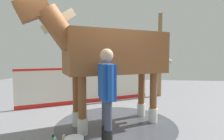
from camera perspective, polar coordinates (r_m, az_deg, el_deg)
The scene contains 6 objects.
ground_plane at distance 4.32m, azimuth -2.89°, elevation -16.33°, with size 16.00×16.00×0.02m, color gray.
wet_patch at distance 4.26m, azimuth 1.22°, elevation -16.45°, with size 2.67×2.67×0.00m, color #42444C.
barrier_wall at distance 6.02m, azimuth -7.28°, elevation -5.06°, with size 3.75×2.38×1.16m.
roof_post_far at distance 7.13m, azimuth 14.76°, elevation 4.49°, with size 0.16×0.16×3.11m, color olive.
horse at distance 3.94m, azimuth -0.25°, elevation 4.86°, with size 3.09×2.12×2.64m.
handler at distance 3.01m, azimuth -1.67°, elevation -6.61°, with size 0.37×0.63×1.64m.
Camera 1 is at (-0.77, 3.97, 1.51)m, focal length 29.16 mm.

